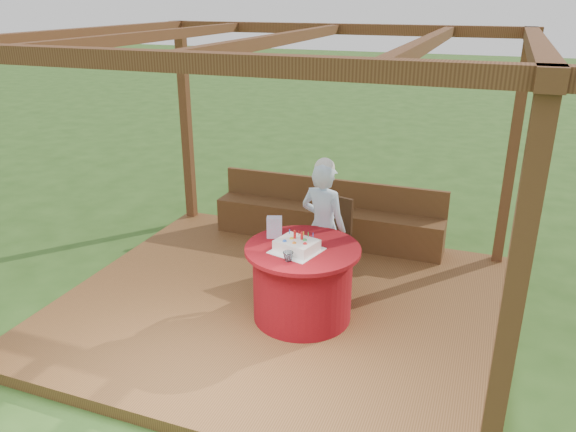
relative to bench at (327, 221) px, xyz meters
The scene contains 10 objects.
ground 1.76m from the bench, 90.00° to the right, with size 60.00×60.00×0.00m, color #2B511B.
deck 1.75m from the bench, 90.00° to the right, with size 4.50×4.00×0.12m, color brown.
pergola 2.65m from the bench, 90.00° to the right, with size 4.50×4.00×2.72m.
bench is the anchor object (origin of this frame).
table 1.95m from the bench, 80.48° to the right, with size 1.13×1.13×0.76m.
chair 0.90m from the bench, 71.85° to the right, with size 0.54×0.54×0.89m.
elderly_woman 1.40m from the bench, 75.58° to the right, with size 0.59×0.46×1.49m.
birthday_cake 2.11m from the bench, 81.68° to the right, with size 0.51×0.51×0.18m.
gift_bag 1.88m from the bench, 90.88° to the right, with size 0.15×0.10×0.21m, color #EF9AD0.
drinking_glass 2.33m from the bench, 82.52° to the right, with size 0.10×0.10×0.09m, color silver.
Camera 1 is at (1.92, -4.85, 3.14)m, focal length 35.00 mm.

